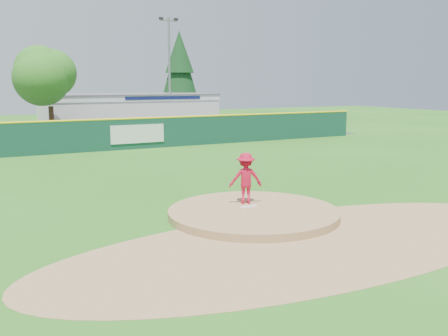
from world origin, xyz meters
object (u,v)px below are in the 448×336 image
pitcher (246,178)px  light_pole_right (169,69)px  conifer_tree (180,71)px  van (134,134)px  deciduous_tree (49,79)px  pool_building_grp (128,112)px

pitcher → light_pole_right: 29.82m
conifer_tree → van: bearing=-123.7°
van → deciduous_tree: size_ratio=0.65×
van → deciduous_tree: (-4.83, 4.24, 3.87)m
van → conifer_tree: 18.96m
van → light_pole_right: light_pole_right is taller
deciduous_tree → light_pole_right: 11.75m
conifer_tree → light_pole_right: light_pole_right is taller
pitcher → van: (2.62, 19.91, -0.43)m
van → light_pole_right: size_ratio=0.48×
pool_building_grp → conifer_tree: 8.95m
pitcher → deciduous_tree: bearing=-65.2°
deciduous_tree → light_pole_right: size_ratio=0.74×
pitcher → light_pole_right: bearing=-87.7°
pitcher → light_pole_right: size_ratio=0.17×
conifer_tree → deciduous_tree: bearing=-143.7°
van → pool_building_grp: pool_building_grp is taller
deciduous_tree → conifer_tree: bearing=36.3°
pitcher → pool_building_grp: bearing=-80.9°
pitcher → van: size_ratio=0.36×
van → pool_building_grp: 11.72m
pool_building_grp → deciduous_tree: size_ratio=2.07×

